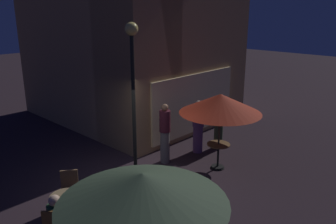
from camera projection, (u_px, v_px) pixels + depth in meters
The scene contains 12 objects.
ground_plane at pixel (133, 186), 9.03m from camera, with size 60.00×60.00×0.00m, color #2A1E24.
street_lamp_near_corner at pixel (133, 73), 8.59m from camera, with size 0.33×0.33×4.17m.
menu_sandwich_board at pixel (115, 202), 7.34m from camera, with size 0.80×0.71×0.99m.
cafe_table_1 at pixel (218, 151), 9.89m from camera, with size 0.66×0.66×0.76m.
cafe_table_2 at pixel (67, 206), 7.13m from camera, with size 0.66×0.66×0.78m.
patio_umbrella_0 at pixel (143, 189), 4.97m from camera, with size 2.56×2.56×2.22m.
patio_umbrella_1 at pixel (220, 104), 9.48m from camera, with size 2.30×2.30×2.23m.
cafe_chair_2 at pixel (70, 186), 7.85m from camera, with size 0.54×0.54×0.94m.
patron_seated_0 at pixel (57, 218), 6.47m from camera, with size 0.50×0.50×1.20m.
patron_standing_1 at pixel (198, 127), 10.93m from camera, with size 0.37×0.37×1.72m.
patron_standing_2 at pixel (165, 133), 10.18m from camera, with size 0.33×0.33×1.83m.
patron_standing_3 at pixel (219, 123), 11.25m from camera, with size 0.34×0.34×1.72m.
Camera 1 is at (-5.22, -6.24, 4.48)m, focal length 36.71 mm.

